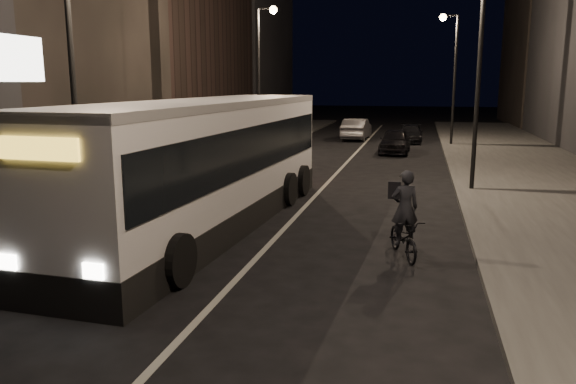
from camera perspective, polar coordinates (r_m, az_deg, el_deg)
The scene contains 12 objects.
ground at distance 11.16m, azimuth -6.81°, elevation -10.41°, with size 180.00×180.00×0.00m, color black.
sidewalk_right at distance 24.56m, azimuth 24.50°, elevation 0.72°, with size 7.00×70.00×0.16m, color #393936.
sidewalk_left at distance 26.95m, azimuth -13.66°, elevation 2.25°, with size 7.00×70.00×0.16m, color #393936.
streetlight_right_mid at distance 21.84m, azimuth 18.26°, elevation 13.93°, with size 1.20×0.44×8.12m.
streetlight_right_far at distance 37.80m, azimuth 16.24°, elevation 12.61°, with size 1.20×0.44×8.12m.
streetlight_left_near at distance 16.45m, azimuth -20.52°, elevation 14.89°, with size 1.20×0.44×8.12m.
streetlight_left_far at distance 33.00m, azimuth -2.57°, elevation 13.31°, with size 1.20×0.44×8.12m.
city_bus at distance 15.99m, azimuth -8.18°, elevation 3.35°, with size 3.68×13.47×3.59m.
cyclist_on_bicycle at distance 13.44m, azimuth 11.70°, elevation -3.67°, with size 1.23×1.95×2.12m.
car_near at distance 33.31m, azimuth 10.81°, elevation 5.10°, with size 1.68×4.17×1.42m, color black.
car_mid at distance 40.91m, azimuth 6.97°, elevation 6.37°, with size 1.62×4.64×1.53m, color #3F3F42.
car_far at distance 39.68m, azimuth 12.31°, elevation 5.80°, with size 1.65×4.05×1.18m, color black.
Camera 1 is at (3.63, -9.74, 4.08)m, focal length 35.00 mm.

